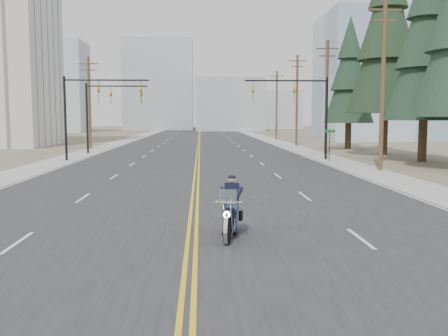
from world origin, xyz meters
TOP-DOWN VIEW (x-y plane):
  - ground_plane at (0.00, 0.00)m, footprint 400.00×400.00m
  - road at (0.00, 70.00)m, footprint 20.00×200.00m
  - sidewalk_left at (-11.50, 70.00)m, footprint 3.00×200.00m
  - sidewalk_right at (11.50, 70.00)m, footprint 3.00×200.00m
  - traffic_mast_left at (-8.98, 32.00)m, footprint 7.10×0.26m
  - traffic_mast_right at (8.98, 32.00)m, footprint 7.10×0.26m
  - traffic_mast_far at (-9.31, 40.00)m, footprint 6.10×0.26m
  - street_sign at (10.80, 30.00)m, footprint 0.90×0.06m
  - utility_pole_b at (12.50, 23.00)m, footprint 2.20×0.30m
  - utility_pole_c at (12.50, 38.00)m, footprint 2.20×0.30m
  - utility_pole_d at (12.50, 53.00)m, footprint 2.20×0.30m
  - utility_pole_e at (12.50, 70.00)m, footprint 2.20×0.30m
  - utility_pole_left at (-12.50, 48.00)m, footprint 2.20×0.30m
  - glass_building at (32.00, 70.00)m, footprint 24.00×16.00m
  - haze_bldg_a at (-35.00, 115.00)m, footprint 14.00×12.00m
  - haze_bldg_b at (8.00, 125.00)m, footprint 18.00×14.00m
  - haze_bldg_c at (40.00, 110.00)m, footprint 16.00×12.00m
  - haze_bldg_d at (-12.00, 140.00)m, footprint 20.00×15.00m
  - haze_bldg_e at (25.00, 150.00)m, footprint 14.00×14.00m
  - haze_bldg_f at (-50.00, 130.00)m, footprint 12.00×12.00m
  - motorcyclist at (1.16, 4.44)m, footprint 1.42×2.52m
  - conifer_mid at (18.33, 29.52)m, footprint 6.33×6.33m
  - conifer_tall at (17.80, 36.71)m, footprint 7.27×7.27m
  - conifer_far at (17.10, 45.99)m, footprint 5.59×5.59m

SIDE VIEW (x-z plane):
  - ground_plane at x=0.00m, z-range 0.00..0.00m
  - road at x=0.00m, z-range 0.00..0.01m
  - sidewalk_left at x=-11.50m, z-range 0.00..0.01m
  - sidewalk_right at x=11.50m, z-range 0.00..0.01m
  - motorcyclist at x=1.16m, z-range 0.00..1.86m
  - street_sign at x=10.80m, z-range 0.49..3.12m
  - traffic_mast_far at x=-9.31m, z-range 1.37..8.37m
  - traffic_mast_left at x=-8.98m, z-range 1.44..8.44m
  - traffic_mast_right at x=8.98m, z-range 1.44..8.44m
  - utility_pole_left at x=-12.50m, z-range 0.23..10.73m
  - utility_pole_c at x=12.50m, z-range 0.23..11.23m
  - utility_pole_e at x=12.50m, z-range 0.23..11.23m
  - utility_pole_b at x=12.50m, z-range 0.23..11.73m
  - utility_pole_d at x=12.50m, z-range 0.23..11.73m
  - haze_bldg_e at x=25.00m, z-range 0.00..12.00m
  - haze_bldg_b at x=8.00m, z-range 0.00..14.00m
  - haze_bldg_f at x=-50.00m, z-range 0.00..16.00m
  - conifer_far at x=17.10m, z-range 1.10..16.07m
  - haze_bldg_c at x=40.00m, z-range 0.00..18.00m
  - conifer_mid at x=18.33m, z-range 1.25..18.13m
  - glass_building at x=32.00m, z-range 0.00..20.00m
  - haze_bldg_a at x=-35.00m, z-range 0.00..22.00m
  - conifer_tall at x=17.80m, z-range 1.50..21.68m
  - haze_bldg_d at x=-12.00m, z-range 0.00..26.00m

